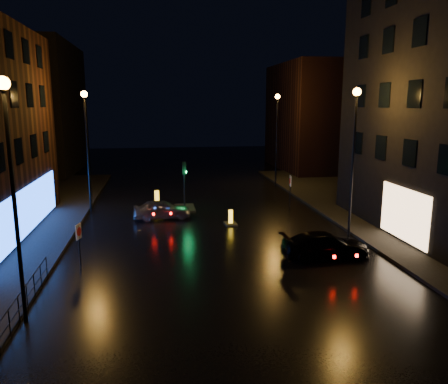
{
  "coord_description": "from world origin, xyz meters",
  "views": [
    {
      "loc": [
        -3.06,
        -16.99,
        7.52
      ],
      "look_at": [
        0.47,
        6.02,
        2.8
      ],
      "focal_mm": 35.0,
      "sensor_mm": 36.0,
      "label": 1
    }
  ],
  "objects": [
    {
      "name": "road_sign_left",
      "position": [
        -6.73,
        2.92,
        1.61
      ],
      "size": [
        0.18,
        0.52,
        2.15
      ],
      "rotation": [
        0.0,
        0.0,
        -0.26
      ],
      "color": "black",
      "rests_on": "ground"
    },
    {
      "name": "building_far_right",
      "position": [
        15.0,
        32.0,
        6.0
      ],
      "size": [
        8.0,
        14.0,
        12.0
      ],
      "primitive_type": "cube",
      "color": "black",
      "rests_on": "ground"
    },
    {
      "name": "pavement_right",
      "position": [
        14.0,
        8.0,
        0.07
      ],
      "size": [
        12.0,
        44.0,
        0.15
      ],
      "primitive_type": "cube",
      "color": "black",
      "rests_on": "ground"
    },
    {
      "name": "guard_railing",
      "position": [
        -8.0,
        -1.0,
        0.74
      ],
      "size": [
        0.05,
        6.04,
        1.0
      ],
      "color": "black",
      "rests_on": "ground"
    },
    {
      "name": "street_lamp_lnear",
      "position": [
        -7.8,
        -2.0,
        5.56
      ],
      "size": [
        0.44,
        0.44,
        8.37
      ],
      "color": "black",
      "rests_on": "ground"
    },
    {
      "name": "street_lamp_rnear",
      "position": [
        7.8,
        6.0,
        5.56
      ],
      "size": [
        0.44,
        0.44,
        8.37
      ],
      "color": "black",
      "rests_on": "ground"
    },
    {
      "name": "street_lamp_rfar",
      "position": [
        7.8,
        22.0,
        5.56
      ],
      "size": [
        0.44,
        0.44,
        8.37
      ],
      "color": "black",
      "rests_on": "ground"
    },
    {
      "name": "street_lamp_lfar",
      "position": [
        -7.8,
        14.0,
        5.56
      ],
      "size": [
        0.44,
        0.44,
        8.37
      ],
      "color": "black",
      "rests_on": "ground"
    },
    {
      "name": "bollard_near",
      "position": [
        1.4,
        9.37,
        0.21
      ],
      "size": [
        0.76,
        1.1,
        0.94
      ],
      "rotation": [
        0.0,
        0.0,
        0.04
      ],
      "color": "black",
      "rests_on": "ground"
    },
    {
      "name": "bollard_far",
      "position": [
        -3.2,
        15.49,
        0.24
      ],
      "size": [
        1.26,
        1.5,
        1.11
      ],
      "rotation": [
        0.0,
        0.0,
        0.38
      ],
      "color": "black",
      "rests_on": "ground"
    },
    {
      "name": "traffic_signal",
      "position": [
        -1.2,
        14.0,
        0.5
      ],
      "size": [
        1.4,
        2.4,
        3.45
      ],
      "color": "black",
      "rests_on": "ground"
    },
    {
      "name": "silver_hatchback",
      "position": [
        -2.88,
        11.43,
        0.64
      ],
      "size": [
        3.87,
        1.79,
        1.28
      ],
      "primitive_type": "imported",
      "rotation": [
        0.0,
        0.0,
        1.65
      ],
      "color": "#A3A4AA",
      "rests_on": "ground"
    },
    {
      "name": "ground",
      "position": [
        0.0,
        0.0,
        0.0
      ],
      "size": [
        120.0,
        120.0,
        0.0
      ],
      "primitive_type": "plane",
      "color": "black",
      "rests_on": "ground"
    },
    {
      "name": "dark_sedan",
      "position": [
        5.02,
        2.63,
        0.64
      ],
      "size": [
        4.43,
        1.84,
        1.28
      ],
      "primitive_type": "imported",
      "rotation": [
        0.0,
        0.0,
        1.58
      ],
      "color": "black",
      "rests_on": "ground"
    },
    {
      "name": "road_sign_right",
      "position": [
        6.5,
        13.31,
        1.79
      ],
      "size": [
        0.14,
        0.58,
        2.38
      ],
      "rotation": [
        0.0,
        0.0,
        3.0
      ],
      "color": "black",
      "rests_on": "ground"
    },
    {
      "name": "building_far_left",
      "position": [
        -16.0,
        35.0,
        7.0
      ],
      "size": [
        8.0,
        16.0,
        14.0
      ],
      "primitive_type": "cube",
      "color": "black",
      "rests_on": "ground"
    }
  ]
}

